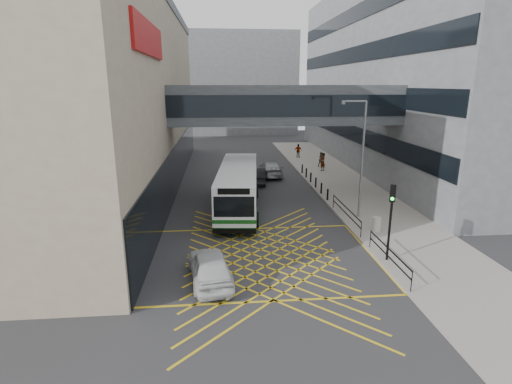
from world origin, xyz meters
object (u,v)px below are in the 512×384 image
object	(u,v)px
litter_bin	(376,224)
pedestrian_b	(321,160)
car_white	(210,266)
street_lamp	(360,152)
car_dark	(257,175)
pedestrian_a	(323,162)
traffic_light	(391,212)
pedestrian_c	(298,151)
car_silver	(270,168)
bus	(238,187)

from	to	relation	value
litter_bin	pedestrian_b	xyz separation A→B (m)	(1.49, 19.83, 0.36)
car_white	street_lamp	world-z (taller)	street_lamp
car_dark	pedestrian_a	distance (m)	8.41
car_white	pedestrian_a	size ratio (longest dim) A/B	2.59
car_white	traffic_light	xyz separation A→B (m)	(9.16, 1.16, 2.05)
street_lamp	pedestrian_a	xyz separation A→B (m)	(1.47, 15.10, -3.56)
traffic_light	street_lamp	bearing A→B (deg)	108.85
street_lamp	pedestrian_c	world-z (taller)	street_lamp
car_dark	litter_bin	world-z (taller)	car_dark
car_silver	litter_bin	xyz separation A→B (m)	(4.61, -16.67, -0.17)
car_white	car_silver	world-z (taller)	car_silver
litter_bin	car_silver	bearing A→B (deg)	105.47
bus	car_white	xyz separation A→B (m)	(-1.89, -11.12, -0.97)
pedestrian_c	pedestrian_a	bearing A→B (deg)	123.80
car_dark	street_lamp	world-z (taller)	street_lamp
pedestrian_b	pedestrian_c	bearing A→B (deg)	93.41
car_silver	pedestrian_a	world-z (taller)	pedestrian_a
car_white	pedestrian_b	size ratio (longest dim) A/B	3.01
car_dark	car_silver	distance (m)	3.23
pedestrian_b	pedestrian_c	world-z (taller)	pedestrian_c
car_white	street_lamp	size ratio (longest dim) A/B	0.62
pedestrian_b	litter_bin	bearing A→B (deg)	-104.20
traffic_light	pedestrian_b	world-z (taller)	traffic_light
traffic_light	street_lamp	xyz separation A→B (m)	(0.75, 7.07, 1.83)
bus	pedestrian_b	xyz separation A→B (m)	(9.86, 14.13, -0.78)
car_silver	street_lamp	distance (m)	15.00
street_lamp	pedestrian_c	distance (m)	23.30
traffic_light	pedestrian_a	size ratio (longest dim) A/B	2.17
car_white	pedestrian_c	distance (m)	32.91
bus	street_lamp	distance (m)	9.01
car_silver	pedestrian_a	bearing A→B (deg)	-169.60
pedestrian_a	pedestrian_b	xyz separation A→B (m)	(0.36, 1.91, -0.13)
traffic_light	litter_bin	xyz separation A→B (m)	(1.09, 4.26, -2.22)
car_white	traffic_light	bearing A→B (deg)	178.64
litter_bin	pedestrian_a	world-z (taller)	pedestrian_a
pedestrian_b	pedestrian_c	distance (m)	6.17
car_dark	traffic_light	size ratio (longest dim) A/B	1.16
traffic_light	litter_bin	size ratio (longest dim) A/B	4.52
street_lamp	pedestrian_b	xyz separation A→B (m)	(1.83, 17.01, -3.69)
traffic_light	car_silver	bearing A→B (deg)	124.45
car_white	pedestrian_c	bearing A→B (deg)	-116.88
pedestrian_b	car_silver	bearing A→B (deg)	-162.52
car_silver	pedestrian_a	size ratio (longest dim) A/B	2.66
car_white	pedestrian_b	bearing A→B (deg)	-123.55
litter_bin	pedestrian_a	xyz separation A→B (m)	(1.13, 17.92, 0.49)
bus	pedestrian_a	distance (m)	15.49
car_dark	pedestrian_b	bearing A→B (deg)	-138.01
car_white	pedestrian_a	distance (m)	25.97
car_silver	street_lamp	size ratio (longest dim) A/B	0.63
bus	car_dark	xyz separation A→B (m)	(2.13, 8.18, -1.01)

